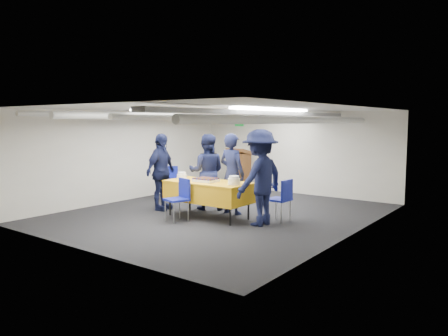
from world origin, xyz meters
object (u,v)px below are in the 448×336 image
at_px(chair_right, 282,196).
at_px(sailor_d, 260,178).
at_px(sheet_cake, 206,180).
at_px(serving_table, 208,191).
at_px(sailor_a, 232,174).
at_px(sailor_c, 161,172).
at_px(podium, 239,169).
at_px(chair_near, 180,195).
at_px(sailor_b, 207,172).
at_px(chair_left, 170,179).

xyz_separation_m(chair_right, sailor_d, (-0.23, -0.49, 0.41)).
bearing_deg(sheet_cake, serving_table, 71.63).
height_order(sailor_a, sailor_d, sailor_d).
distance_m(chair_right, sailor_c, 2.93).
bearing_deg(podium, chair_near, -71.66).
bearing_deg(sailor_a, chair_right, -177.77).
bearing_deg(sailor_b, chair_left, -47.46).
relative_size(podium, chair_left, 1.44).
distance_m(sheet_cake, sailor_c, 1.37).
height_order(sheet_cake, chair_left, chair_left).
distance_m(chair_near, sailor_b, 1.35).
distance_m(sheet_cake, sailor_d, 1.27).
relative_size(serving_table, sailor_c, 1.05).
height_order(podium, chair_left, podium).
height_order(chair_near, sailor_d, sailor_d).
bearing_deg(sailor_a, sailor_c, 25.88).
xyz_separation_m(sheet_cake, podium, (-1.60, 3.55, -0.20)).
bearing_deg(podium, chair_left, -101.98).
bearing_deg(sailor_c, serving_table, -100.96).
xyz_separation_m(serving_table, sailor_c, (-1.38, -0.01, 0.32)).
bearing_deg(sailor_b, sailor_a, 142.30).
relative_size(chair_right, sailor_a, 0.49).
xyz_separation_m(chair_near, sailor_d, (1.50, 0.67, 0.41)).
bearing_deg(serving_table, sheet_cake, -108.37).
xyz_separation_m(serving_table, chair_right, (1.46, 0.57, -0.03)).
relative_size(sheet_cake, chair_right, 0.56).
height_order(sheet_cake, chair_right, chair_right).
height_order(chair_right, chair_left, same).
relative_size(chair_right, sailor_b, 0.50).
bearing_deg(sailor_b, chair_right, 144.13).
bearing_deg(sailor_b, sailor_c, 7.76).
bearing_deg(sailor_d, serving_table, -80.18).
bearing_deg(sheet_cake, sailor_d, 6.04).
bearing_deg(chair_left, serving_table, -26.77).
height_order(podium, sailor_d, sailor_d).
xyz_separation_m(chair_right, sailor_c, (-2.85, -0.58, 0.35)).
xyz_separation_m(chair_left, sailor_c, (0.75, -1.09, 0.35)).
bearing_deg(sailor_d, sailor_b, -101.93).
height_order(serving_table, sheet_cake, sheet_cake).
bearing_deg(sailor_c, podium, -7.58).
relative_size(sheet_cake, sailor_a, 0.27).
bearing_deg(chair_left, sailor_d, -16.51).
xyz_separation_m(chair_near, sailor_b, (-0.32, 1.26, 0.34)).
bearing_deg(serving_table, sailor_b, 130.85).
bearing_deg(sheet_cake, sailor_b, 127.76).
bearing_deg(sailor_b, chair_near, 71.12).
distance_m(serving_table, chair_left, 2.39).
bearing_deg(sailor_a, podium, -53.95).
xyz_separation_m(sailor_a, sailor_c, (-1.56, -0.62, -0.01)).
distance_m(chair_left, sailor_c, 1.37).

